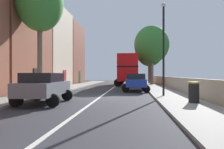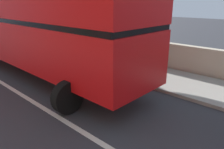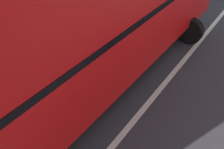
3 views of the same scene
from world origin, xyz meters
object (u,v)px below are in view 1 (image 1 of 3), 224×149
object	(u,v)px
street_tree_right_1	(152,45)
litter_bin_right	(194,92)
double_decker_bus	(129,69)
street_tree_left_2	(40,3)
parked_car_grey_left_2	(44,86)
parked_car_blue_right_0	(136,81)
lamppost_right	(164,41)
street_tree_right_3	(150,47)

from	to	relation	value
street_tree_right_1	litter_bin_right	size ratio (longest dim) A/B	8.01
double_decker_bus	street_tree_left_2	bearing A→B (deg)	-114.23
street_tree_left_2	litter_bin_right	size ratio (longest dim) A/B	8.78
parked_car_grey_left_2	double_decker_bus	bearing A→B (deg)	77.89
street_tree_right_1	double_decker_bus	bearing A→B (deg)	-172.87
double_decker_bus	street_tree_right_1	bearing A→B (deg)	7.13
street_tree_right_1	litter_bin_right	xyz separation A→B (m)	(0.29, -19.76, -5.21)
parked_car_grey_left_2	street_tree_right_1	size ratio (longest dim) A/B	0.50
parked_car_grey_left_2	parked_car_blue_right_0	bearing A→B (deg)	59.66
parked_car_blue_right_0	street_tree_right_1	world-z (taller)	street_tree_right_1
street_tree_right_1	lamppost_right	distance (m)	16.44
street_tree_right_3	lamppost_right	xyz separation A→B (m)	(-0.86, -21.50, -2.33)
parked_car_blue_right_0	lamppost_right	world-z (taller)	lamppost_right
parked_car_blue_right_0	parked_car_grey_left_2	distance (m)	9.90
parked_car_blue_right_0	litter_bin_right	size ratio (longest dim) A/B	4.19
parked_car_grey_left_2	street_tree_right_3	distance (m)	26.82
double_decker_bus	lamppost_right	size ratio (longest dim) A/B	1.79
litter_bin_right	lamppost_right	bearing A→B (deg)	106.09
street_tree_right_1	lamppost_right	xyz separation A→B (m)	(-0.71, -16.30, -2.05)
parked_car_blue_right_0	street_tree_left_2	xyz separation A→B (m)	(-7.43, -3.70, 6.16)
litter_bin_right	double_decker_bus	bearing A→B (deg)	100.54
parked_car_grey_left_2	street_tree_right_3	bearing A→B (deg)	73.08
street_tree_right_3	parked_car_blue_right_0	bearing A→B (deg)	-99.08
street_tree_left_2	lamppost_right	size ratio (longest dim) A/B	1.47
parked_car_grey_left_2	street_tree_left_2	distance (m)	8.20
parked_car_blue_right_0	parked_car_grey_left_2	xyz separation A→B (m)	(-5.00, -8.54, 0.00)
street_tree_right_1	street_tree_left_2	bearing A→B (deg)	-123.28
street_tree_right_1	parked_car_grey_left_2	bearing A→B (deg)	-110.60
parked_car_blue_right_0	lamppost_right	bearing A→B (deg)	-69.70
street_tree_left_2	litter_bin_right	xyz separation A→B (m)	(10.22, -4.63, -6.44)
double_decker_bus	street_tree_right_3	world-z (taller)	street_tree_right_3
parked_car_blue_right_0	street_tree_right_3	bearing A→B (deg)	80.92
double_decker_bus	litter_bin_right	distance (m)	19.75
street_tree_right_1	litter_bin_right	distance (m)	20.44
street_tree_right_1	street_tree_left_2	distance (m)	18.15
street_tree_right_1	lamppost_right	bearing A→B (deg)	-92.50
parked_car_grey_left_2	litter_bin_right	xyz separation A→B (m)	(7.80, 0.21, -0.28)
street_tree_right_1	lamppost_right	world-z (taller)	street_tree_right_1
double_decker_bus	street_tree_right_3	bearing A→B (deg)	58.37
street_tree_right_1	parked_car_blue_right_0	bearing A→B (deg)	-102.39
street_tree_left_2	lamppost_right	xyz separation A→B (m)	(9.22, -1.16, -3.29)
parked_car_grey_left_2	street_tree_right_1	bearing A→B (deg)	69.40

